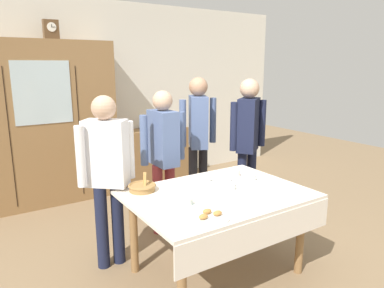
{
  "coord_description": "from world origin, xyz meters",
  "views": [
    {
      "loc": [
        -1.74,
        -2.49,
        1.82
      ],
      "look_at": [
        0.0,
        0.2,
        1.1
      ],
      "focal_mm": 33.35,
      "sensor_mm": 36.0,
      "label": 1
    }
  ],
  "objects_px": {
    "bookshelf_low": "(154,155)",
    "tea_cup_center": "(236,174)",
    "book_stack": "(153,127)",
    "person_beside_shelf": "(107,166)",
    "wall_cabinet": "(42,125)",
    "spoon_front_edge": "(255,187)",
    "tea_cup_back_edge": "(187,203)",
    "tea_cup_near_right": "(252,178)",
    "person_behind_table_left": "(198,131)",
    "bread_basket": "(142,187)",
    "dining_table": "(220,205)",
    "tea_cup_front_edge": "(227,180)",
    "spoon_mid_right": "(170,198)",
    "tea_cup_near_left": "(231,188)",
    "spoon_mid_left": "(284,190)",
    "tea_cup_mid_left": "(207,179)",
    "person_near_right_end": "(248,135)",
    "mantel_clock": "(51,30)",
    "person_by_cabinet": "(163,149)",
    "pastry_plate": "(210,217)"
  },
  "relations": [
    {
      "from": "bread_basket",
      "to": "person_behind_table_left",
      "type": "bearing_deg",
      "value": 36.47
    },
    {
      "from": "bookshelf_low",
      "to": "person_behind_table_left",
      "type": "relative_size",
      "value": 0.65
    },
    {
      "from": "tea_cup_near_left",
      "to": "bread_basket",
      "type": "xyz_separation_m",
      "value": [
        -0.64,
        0.41,
        0.01
      ]
    },
    {
      "from": "mantel_clock",
      "to": "tea_cup_back_edge",
      "type": "bearing_deg",
      "value": -83.06
    },
    {
      "from": "dining_table",
      "to": "tea_cup_center",
      "type": "height_order",
      "value": "tea_cup_center"
    },
    {
      "from": "bookshelf_low",
      "to": "tea_cup_near_right",
      "type": "distance_m",
      "value": 2.57
    },
    {
      "from": "tea_cup_front_edge",
      "to": "tea_cup_near_right",
      "type": "relative_size",
      "value": 1.0
    },
    {
      "from": "book_stack",
      "to": "person_by_cabinet",
      "type": "distance_m",
      "value": 1.8
    },
    {
      "from": "tea_cup_front_edge",
      "to": "person_behind_table_left",
      "type": "bearing_deg",
      "value": 69.29
    },
    {
      "from": "wall_cabinet",
      "to": "spoon_front_edge",
      "type": "xyz_separation_m",
      "value": [
        1.26,
        -2.63,
        -0.31
      ]
    },
    {
      "from": "book_stack",
      "to": "person_behind_table_left",
      "type": "bearing_deg",
      "value": -93.24
    },
    {
      "from": "tea_cup_back_edge",
      "to": "tea_cup_near_right",
      "type": "height_order",
      "value": "same"
    },
    {
      "from": "spoon_front_edge",
      "to": "mantel_clock",
      "type": "bearing_deg",
      "value": 111.86
    },
    {
      "from": "person_beside_shelf",
      "to": "spoon_front_edge",
      "type": "bearing_deg",
      "value": -32.58
    },
    {
      "from": "wall_cabinet",
      "to": "bread_basket",
      "type": "xyz_separation_m",
      "value": [
        0.38,
        -2.16,
        -0.27
      ]
    },
    {
      "from": "tea_cup_front_edge",
      "to": "person_beside_shelf",
      "type": "height_order",
      "value": "person_beside_shelf"
    },
    {
      "from": "tea_cup_near_left",
      "to": "tea_cup_back_edge",
      "type": "height_order",
      "value": "same"
    },
    {
      "from": "tea_cup_near_right",
      "to": "person_near_right_end",
      "type": "relative_size",
      "value": 0.08
    },
    {
      "from": "tea_cup_mid_left",
      "to": "tea_cup_near_right",
      "type": "relative_size",
      "value": 1.0
    },
    {
      "from": "dining_table",
      "to": "bread_basket",
      "type": "bearing_deg",
      "value": 140.6
    },
    {
      "from": "dining_table",
      "to": "spoon_mid_right",
      "type": "height_order",
      "value": "spoon_mid_right"
    },
    {
      "from": "spoon_front_edge",
      "to": "person_by_cabinet",
      "type": "relative_size",
      "value": 0.08
    },
    {
      "from": "person_behind_table_left",
      "to": "person_by_cabinet",
      "type": "bearing_deg",
      "value": -155.8
    },
    {
      "from": "book_stack",
      "to": "bread_basket",
      "type": "distance_m",
      "value": 2.54
    },
    {
      "from": "pastry_plate",
      "to": "person_by_cabinet",
      "type": "bearing_deg",
      "value": 75.23
    },
    {
      "from": "wall_cabinet",
      "to": "mantel_clock",
      "type": "distance_m",
      "value": 1.19
    },
    {
      "from": "book_stack",
      "to": "tea_cup_mid_left",
      "type": "xyz_separation_m",
      "value": [
        -0.63,
        -2.33,
        -0.09
      ]
    },
    {
      "from": "tea_cup_near_left",
      "to": "bread_basket",
      "type": "bearing_deg",
      "value": 147.49
    },
    {
      "from": "tea_cup_back_edge",
      "to": "spoon_front_edge",
      "type": "bearing_deg",
      "value": 2.53
    },
    {
      "from": "book_stack",
      "to": "person_beside_shelf",
      "type": "relative_size",
      "value": 0.15
    },
    {
      "from": "bread_basket",
      "to": "tea_cup_back_edge",
      "type": "bearing_deg",
      "value": -73.47
    },
    {
      "from": "wall_cabinet",
      "to": "tea_cup_mid_left",
      "type": "xyz_separation_m",
      "value": [
        0.98,
        -2.28,
        -0.28
      ]
    },
    {
      "from": "bookshelf_low",
      "to": "dining_table",
      "type": "bearing_deg",
      "value": -105.17
    },
    {
      "from": "bookshelf_low",
      "to": "tea_cup_center",
      "type": "height_order",
      "value": "bookshelf_low"
    },
    {
      "from": "bookshelf_low",
      "to": "mantel_clock",
      "type": "bearing_deg",
      "value": -177.92
    },
    {
      "from": "mantel_clock",
      "to": "person_beside_shelf",
      "type": "distance_m",
      "value": 2.32
    },
    {
      "from": "pastry_plate",
      "to": "mantel_clock",
      "type": "bearing_deg",
      "value": 96.59
    },
    {
      "from": "bookshelf_low",
      "to": "tea_cup_center",
      "type": "distance_m",
      "value": 2.39
    },
    {
      "from": "bread_basket",
      "to": "spoon_mid_left",
      "type": "height_order",
      "value": "bread_basket"
    },
    {
      "from": "tea_cup_near_left",
      "to": "tea_cup_near_right",
      "type": "xyz_separation_m",
      "value": [
        0.33,
        0.1,
        0.0
      ]
    },
    {
      "from": "spoon_front_edge",
      "to": "dining_table",
      "type": "bearing_deg",
      "value": 174.22
    },
    {
      "from": "bookshelf_low",
      "to": "spoon_mid_left",
      "type": "distance_m",
      "value": 2.9
    },
    {
      "from": "tea_cup_mid_left",
      "to": "spoon_mid_left",
      "type": "distance_m",
      "value": 0.7
    },
    {
      "from": "tea_cup_center",
      "to": "tea_cup_back_edge",
      "type": "height_order",
      "value": "same"
    },
    {
      "from": "tea_cup_front_edge",
      "to": "bread_basket",
      "type": "bearing_deg",
      "value": 163.6
    },
    {
      "from": "spoon_mid_left",
      "to": "tea_cup_center",
      "type": "bearing_deg",
      "value": 100.42
    },
    {
      "from": "bookshelf_low",
      "to": "tea_cup_near_left",
      "type": "relative_size",
      "value": 8.29
    },
    {
      "from": "dining_table",
      "to": "tea_cup_near_right",
      "type": "bearing_deg",
      "value": 13.9
    },
    {
      "from": "tea_cup_near_left",
      "to": "person_by_cabinet",
      "type": "relative_size",
      "value": 0.08
    },
    {
      "from": "dining_table",
      "to": "tea_cup_mid_left",
      "type": "distance_m",
      "value": 0.35
    }
  ]
}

